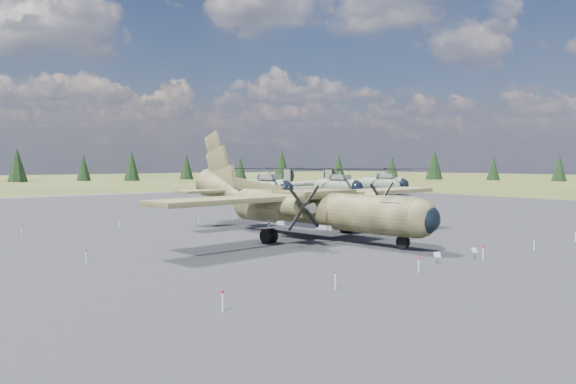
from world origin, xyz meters
TOP-DOWN VIEW (x-y plane):
  - ground at (0.00, 0.00)m, footprint 500.00×500.00m
  - apron at (0.00, 10.00)m, footprint 120.00×120.00m
  - transport_plane at (0.74, 0.96)m, footprint 27.89×25.26m
  - helicopter_near at (23.13, 35.82)m, footprint 22.45×24.52m
  - helicopter_mid at (35.51, 33.31)m, footprint 21.18×23.31m
  - helicopter_far at (49.60, 36.06)m, footprint 23.95×24.13m
  - info_placard_left at (-1.11, -12.54)m, footprint 0.47×0.25m
  - info_placard_right at (2.04, -12.89)m, footprint 0.44×0.19m
  - barrier_fence at (-0.46, -0.08)m, footprint 33.12×29.62m
  - treeline at (-0.72, -6.12)m, footprint 321.62×318.70m

SIDE VIEW (x-z plane):
  - ground at x=0.00m, z-range 0.00..0.00m
  - apron at x=0.00m, z-range -0.02..0.02m
  - info_placard_right at x=2.04m, z-range 0.11..0.81m
  - info_placard_left at x=-1.11m, z-range 0.12..0.82m
  - barrier_fence at x=-0.46m, z-range 0.08..0.93m
  - transport_plane at x=0.74m, z-range -1.95..7.23m
  - helicopter_far at x=49.60m, z-range 1.00..5.77m
  - helicopter_mid at x=35.51m, z-range 1.00..5.78m
  - helicopter_near at x=23.13m, z-range 1.05..6.05m
  - treeline at x=-0.72m, z-range -0.64..10.16m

